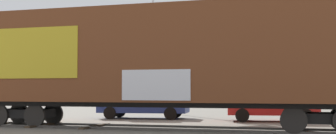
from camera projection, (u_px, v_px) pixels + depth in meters
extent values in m
plane|color=slate|center=(194.00, 129.00, 16.86)|extent=(260.00, 260.00, 0.00)
cube|color=#4C4742|center=(153.00, 129.00, 16.57)|extent=(59.99, 1.02, 0.08)
cube|color=#4C4742|center=(164.00, 126.00, 17.95)|extent=(59.99, 1.02, 0.08)
cube|color=#423323|center=(44.00, 125.00, 18.63)|extent=(0.28, 2.50, 0.07)
cube|color=#423323|center=(95.00, 126.00, 17.99)|extent=(0.28, 2.50, 0.07)
cube|color=brown|center=(159.00, 55.00, 17.41)|extent=(17.60, 3.15, 3.60)
cube|color=#2D2823|center=(159.00, 7.00, 17.51)|extent=(16.69, 0.65, 0.24)
cube|color=gold|center=(32.00, 53.00, 17.29)|extent=(3.86, 0.09, 1.98)
cube|color=silver|center=(156.00, 85.00, 15.86)|extent=(2.55, 0.07, 1.10)
cube|color=black|center=(159.00, 104.00, 17.31)|extent=(17.23, 1.85, 0.20)
cube|color=black|center=(26.00, 113.00, 18.88)|extent=(2.12, 1.33, 0.36)
cylinder|color=black|center=(19.00, 113.00, 19.80)|extent=(0.92, 0.13, 0.92)
cylinder|color=black|center=(35.00, 116.00, 17.96)|extent=(0.92, 0.13, 0.92)
cylinder|color=black|center=(53.00, 114.00, 19.34)|extent=(0.92, 0.13, 0.92)
cube|color=black|center=(319.00, 118.00, 15.69)|extent=(2.12, 1.33, 0.36)
cylinder|color=black|center=(294.00, 120.00, 15.23)|extent=(0.92, 0.13, 0.92)
cylinder|color=black|center=(294.00, 118.00, 16.61)|extent=(0.92, 0.13, 0.92)
cylinder|color=silver|center=(153.00, 45.00, 30.92)|extent=(0.12, 0.12, 9.23)
cube|color=slate|center=(277.00, 71.00, 75.24)|extent=(114.06, 39.40, 9.57)
cube|color=#9E9384|center=(184.00, 29.00, 68.01)|extent=(5.82, 3.70, 2.59)
cube|color=#8C725B|center=(201.00, 27.00, 67.23)|extent=(6.36, 3.48, 2.87)
cone|color=#193D23|center=(183.00, 24.00, 64.76)|extent=(1.53, 1.53, 3.05)
cone|color=#193D23|center=(260.00, 18.00, 64.76)|extent=(2.45, 2.45, 4.90)
cone|color=#193D23|center=(111.00, 27.00, 71.61)|extent=(2.08, 2.08, 4.17)
cube|color=navy|center=(144.00, 106.00, 23.37)|extent=(4.80, 2.39, 0.71)
cube|color=#2D333D|center=(142.00, 93.00, 23.43)|extent=(2.40, 1.93, 0.57)
cylinder|color=black|center=(176.00, 112.00, 23.96)|extent=(0.66, 0.29, 0.64)
cylinder|color=black|center=(171.00, 114.00, 22.22)|extent=(0.66, 0.29, 0.64)
cylinder|color=black|center=(120.00, 111.00, 24.49)|extent=(0.66, 0.29, 0.64)
cylinder|color=black|center=(110.00, 113.00, 22.75)|extent=(0.66, 0.29, 0.64)
cube|color=#B21E1E|center=(272.00, 108.00, 21.25)|extent=(4.40, 2.37, 0.67)
cube|color=#2D333D|center=(267.00, 93.00, 21.32)|extent=(2.18, 1.86, 0.72)
cylinder|color=black|center=(300.00, 114.00, 21.86)|extent=(0.67, 0.31, 0.64)
cylinder|color=black|center=(306.00, 116.00, 20.21)|extent=(0.67, 0.31, 0.64)
cylinder|color=black|center=(241.00, 113.00, 22.26)|extent=(0.67, 0.31, 0.64)
cylinder|color=black|center=(242.00, 115.00, 20.60)|extent=(0.67, 0.31, 0.64)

